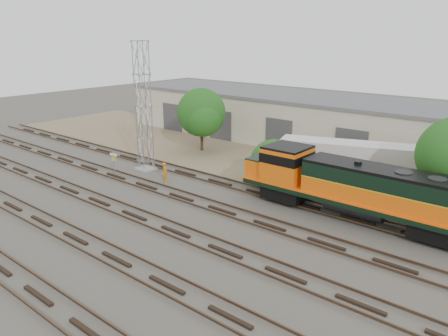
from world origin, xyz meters
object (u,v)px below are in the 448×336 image
Objects in this scene: worker at (165,172)px; semi_trailer at (357,159)px; locomotive at (352,186)px; signal_tower at (143,110)px.

semi_trailer reaches higher than worker.
locomotive is at bearing -88.95° from semi_trailer.
locomotive reaches higher than worker.
signal_tower reaches higher than worker.
locomotive reaches higher than semi_trailer.
locomotive is at bearing 4.09° from signal_tower.
signal_tower is 18.60m from semi_trailer.
locomotive is 1.38× the size of semi_trailer.
signal_tower is 0.96× the size of semi_trailer.
worker is 15.69m from semi_trailer.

